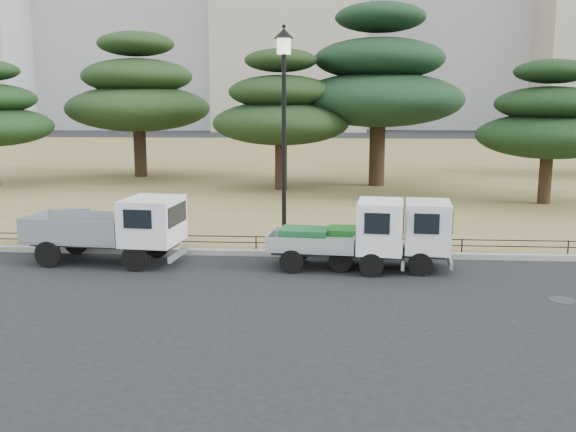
# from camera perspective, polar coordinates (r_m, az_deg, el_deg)

# --- Properties ---
(ground) EXTENTS (220.00, 220.00, 0.00)m
(ground) POSITION_cam_1_polar(r_m,az_deg,el_deg) (16.33, -0.48, -5.75)
(ground) COLOR black
(lawn) EXTENTS (120.00, 56.00, 0.15)m
(lawn) POSITION_cam_1_polar(r_m,az_deg,el_deg) (46.48, 2.42, 4.80)
(lawn) COLOR olive
(lawn) RESTS_ON ground
(curb) EXTENTS (120.00, 0.25, 0.16)m
(curb) POSITION_cam_1_polar(r_m,az_deg,el_deg) (18.82, 0.13, -3.33)
(curb) COLOR gray
(curb) RESTS_ON ground
(truck_large) EXTENTS (4.42, 2.08, 1.87)m
(truck_large) POSITION_cam_1_polar(r_m,az_deg,el_deg) (18.49, -15.23, -0.91)
(truck_large) COLOR black
(truck_large) RESTS_ON ground
(truck_kei_front) EXTENTS (3.69, 1.87, 1.88)m
(truck_kei_front) POSITION_cam_1_polar(r_m,az_deg,el_deg) (17.29, 5.27, -1.68)
(truck_kei_front) COLOR black
(truck_kei_front) RESTS_ON ground
(truck_kei_rear) EXTENTS (3.66, 1.86, 1.85)m
(truck_kei_rear) POSITION_cam_1_polar(r_m,az_deg,el_deg) (17.55, 9.42, -1.65)
(truck_kei_rear) COLOR black
(truck_kei_rear) RESTS_ON ground
(street_lamp) EXTENTS (0.57, 0.57, 6.34)m
(street_lamp) POSITION_cam_1_polar(r_m,az_deg,el_deg) (18.60, -0.36, 10.05)
(street_lamp) COLOR black
(street_lamp) RESTS_ON lawn
(pipe_fence) EXTENTS (38.00, 0.04, 0.40)m
(pipe_fence) POSITION_cam_1_polar(r_m,az_deg,el_deg) (18.89, 0.16, -2.16)
(pipe_fence) COLOR black
(pipe_fence) RESTS_ON lawn
(tarp_pile) EXTENTS (1.64, 1.24, 1.05)m
(tarp_pile) POSITION_cam_1_polar(r_m,az_deg,el_deg) (20.83, -19.00, -1.19)
(tarp_pile) COLOR navy
(tarp_pile) RESTS_ON lawn
(manhole) EXTENTS (0.60, 0.60, 0.01)m
(manhole) POSITION_cam_1_polar(r_m,az_deg,el_deg) (16.04, 23.18, -6.89)
(manhole) COLOR #2D2D30
(manhole) RESTS_ON ground
(pine_west_near) EXTENTS (8.13, 8.13, 8.13)m
(pine_west_near) POSITION_cam_1_polar(r_m,az_deg,el_deg) (37.89, -13.21, 10.52)
(pine_west_near) COLOR black
(pine_west_near) RESTS_ON lawn
(pine_center_left) EXTENTS (6.68, 6.68, 6.79)m
(pine_center_left) POSITION_cam_1_polar(r_m,az_deg,el_deg) (31.55, -0.64, 9.49)
(pine_center_left) COLOR black
(pine_center_left) RESTS_ON lawn
(pine_center_right) EXTENTS (8.57, 8.57, 9.10)m
(pine_center_right) POSITION_cam_1_polar(r_m,az_deg,el_deg) (33.26, 8.07, 11.75)
(pine_center_right) COLOR black
(pine_center_right) RESTS_ON lawn
(pine_east_near) EXTENTS (5.96, 5.96, 6.02)m
(pine_east_near) POSITION_cam_1_polar(r_m,az_deg,el_deg) (29.19, 22.21, 7.79)
(pine_east_near) COLOR black
(pine_east_near) RESTS_ON lawn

